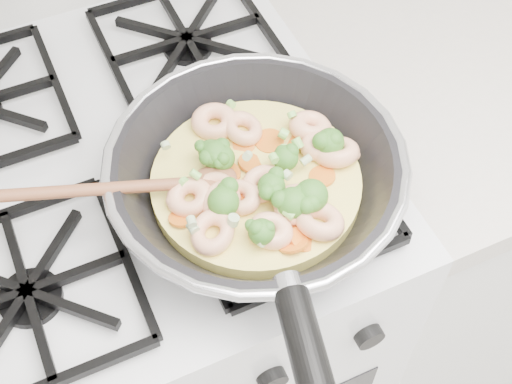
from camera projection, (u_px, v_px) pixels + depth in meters
name	position (u px, v px, depth m)	size (l,w,h in m)	color
stove	(159.00, 314.00, 1.25)	(0.60, 0.60, 0.92)	white
skillet	(257.00, 179.00, 0.79)	(0.46, 0.49, 0.10)	black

